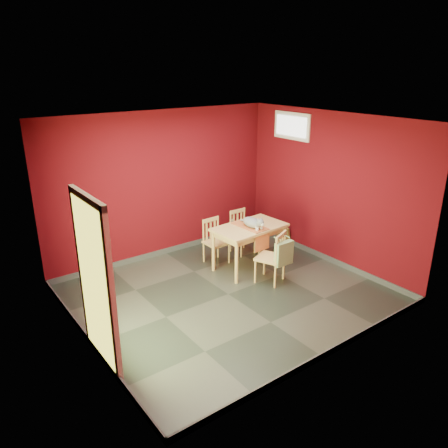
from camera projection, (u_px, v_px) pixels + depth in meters
ground at (228, 294)px, 6.92m from camera, size 4.50×4.50×0.00m
room_shell at (228, 291)px, 6.91m from camera, size 4.50×4.50×4.50m
doorway at (94, 279)px, 4.99m from camera, size 0.06×1.01×2.13m
window at (292, 126)px, 8.11m from camera, size 0.05×0.90×0.50m
outlet_plate at (232, 222)px, 9.21m from camera, size 0.08×0.02×0.12m
dining_table at (249, 231)px, 7.60m from camera, size 1.30×0.81×0.79m
table_runner at (254, 231)px, 7.50m from camera, size 0.37×0.70×0.35m
chair_far_left at (215, 241)px, 7.91m from camera, size 0.40×0.40×0.83m
chair_far_right at (241, 231)px, 8.36m from camera, size 0.39×0.39×0.83m
chair_near at (272, 257)px, 7.18m from camera, size 0.55×0.55×0.89m
tote_bag at (284, 253)px, 7.01m from camera, size 0.33×0.20×0.46m
cat at (252, 221)px, 7.49m from camera, size 0.25×0.48×0.24m
picture_frame at (283, 234)px, 8.87m from camera, size 0.12×0.37×0.37m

